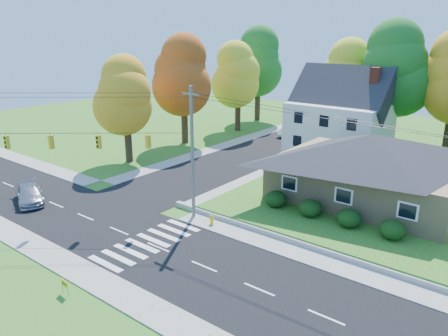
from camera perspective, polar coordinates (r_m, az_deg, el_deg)
The scene contains 20 objects.
ground at distance 29.61m, azimuth -8.59°, elevation -10.22°, with size 120.00×120.00×0.00m, color #3D7923.
road_main at distance 29.61m, azimuth -8.59°, elevation -10.21°, with size 90.00×8.00×0.02m, color black.
road_cross at distance 53.37m, azimuth 5.77°, elevation 2.56°, with size 8.00×44.00×0.02m, color black.
sidewalk_north at distance 32.83m, azimuth -2.24°, elevation -7.06°, with size 90.00×2.00×0.08m, color #9C9A90.
sidewalk_south at distance 26.90m, azimuth -16.53°, elevation -13.77°, with size 90.00×2.00×0.08m, color #9C9A90.
lawn at distance 41.48m, azimuth 27.04°, elevation -3.39°, with size 30.00×30.00×0.50m, color #3D7923.
ranch_house at distance 37.08m, azimuth 18.56°, elevation 0.25°, with size 14.60×10.60×5.40m.
colonial_house at distance 50.47m, azimuth 14.93°, elevation 6.52°, with size 10.40×8.40×9.60m.
hedge_row at distance 32.50m, azimuth 13.58°, elevation -5.72°, with size 10.70×1.70×1.27m.
traffic_infrastructure at distance 28.61m, azimuth -7.31°, elevation 0.00°, with size 38.10×10.66×10.00m.
tree_lot_0 at distance 56.23m, azimuth 15.80°, elevation 11.37°, with size 6.72×6.72×12.51m.
tree_lot_1 at distance 53.16m, azimuth 21.57°, elevation 11.92°, with size 7.84×7.84×14.60m.
tree_west_0 at distance 47.43m, azimuth -12.78°, elevation 9.16°, with size 6.16×6.16×11.47m.
tree_west_1 at distance 54.80m, azimuth -5.33°, elevation 11.95°, with size 7.28×7.28×13.56m.
tree_west_2 at distance 61.89m, azimuth 1.86°, elevation 12.04°, with size 6.72×6.72×12.51m.
tree_west_3 at distance 69.47m, azimuth 4.52°, elevation 13.67°, with size 7.84×7.84×14.60m.
silver_sedan at distance 39.78m, azimuth -24.10°, elevation -3.13°, with size 1.93×4.74×1.37m, color #97979D.
white_car at distance 60.02m, azimuth 8.45°, elevation 4.84°, with size 1.51×4.33×1.43m, color silver.
fire_hydrant at distance 32.32m, azimuth -1.62°, elevation -6.81°, with size 0.45×0.35×0.79m.
yard_sign at distance 25.85m, azimuth -20.11°, elevation -14.03°, with size 0.69×0.10×0.86m.
Camera 1 is at (19.39, -17.73, 13.67)m, focal length 35.00 mm.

